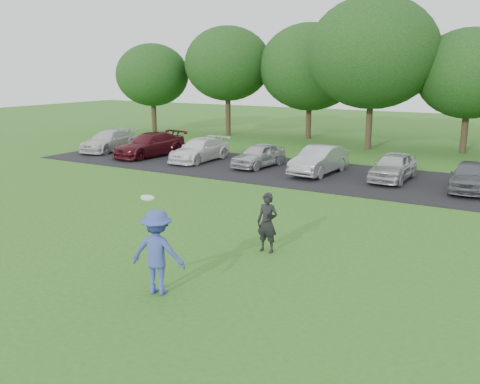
% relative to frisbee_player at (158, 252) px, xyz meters
% --- Properties ---
extents(ground, '(100.00, 100.00, 0.00)m').
position_rel_frisbee_player_xyz_m(ground, '(-0.47, 0.70, -0.91)').
color(ground, '#2F6C1E').
rests_on(ground, ground).
extents(parking_lot, '(32.00, 6.50, 0.03)m').
position_rel_frisbee_player_xyz_m(parking_lot, '(-0.47, 13.70, -0.90)').
color(parking_lot, black).
rests_on(parking_lot, ground).
extents(frisbee_player, '(1.31, 0.96, 2.17)m').
position_rel_frisbee_player_xyz_m(frisbee_player, '(0.00, 0.00, 0.00)').
color(frisbee_player, '#3B4EA8').
rests_on(frisbee_player, ground).
extents(camera_bystander, '(0.57, 0.42, 1.56)m').
position_rel_frisbee_player_xyz_m(camera_bystander, '(0.77, 3.48, -0.13)').
color(camera_bystander, black).
rests_on(camera_bystander, ground).
extents(parked_cars, '(30.95, 4.62, 1.25)m').
position_rel_frisbee_player_xyz_m(parked_cars, '(-0.57, 13.83, -0.29)').
color(parked_cars, silver).
rests_on(parked_cars, parking_lot).
extents(tree_row, '(42.39, 9.85, 8.64)m').
position_rel_frisbee_player_xyz_m(tree_row, '(1.04, 23.46, 4.00)').
color(tree_row, '#38281C').
rests_on(tree_row, ground).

